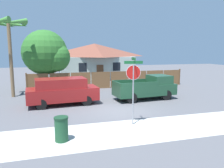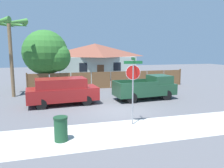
% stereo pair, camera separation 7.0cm
% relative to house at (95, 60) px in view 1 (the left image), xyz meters
% --- Properties ---
extents(ground_plane, '(80.00, 80.00, 0.00)m').
position_rel_house_xyz_m(ground_plane, '(-2.11, -17.87, -2.48)').
color(ground_plane, '#56565B').
extents(sidewalk_strip, '(36.00, 3.20, 0.01)m').
position_rel_house_xyz_m(sidewalk_strip, '(-2.11, -21.47, -2.48)').
color(sidewalk_strip, beige).
rests_on(sidewalk_strip, ground).
extents(wooden_fence, '(16.32, 0.12, 1.78)m').
position_rel_house_xyz_m(wooden_fence, '(-0.25, -9.41, -1.64)').
color(wooden_fence, brown).
rests_on(wooden_fence, ground).
extents(house, '(10.70, 7.53, 4.79)m').
position_rel_house_xyz_m(house, '(0.00, 0.00, 0.00)').
color(house, '#B2C1B7').
rests_on(house, ground).
extents(oak_tree, '(4.66, 4.44, 5.85)m').
position_rel_house_xyz_m(oak_tree, '(-6.42, -8.19, 1.04)').
color(oak_tree, brown).
rests_on(oak_tree, ground).
extents(palm_tree, '(3.11, 3.32, 6.36)m').
position_rel_house_xyz_m(palm_tree, '(-9.24, -11.40, 3.00)').
color(palm_tree, brown).
rests_on(palm_tree, ground).
extents(red_suv, '(5.05, 2.31, 1.91)m').
position_rel_house_xyz_m(red_suv, '(-5.42, -15.29, -1.46)').
color(red_suv, maroon).
rests_on(red_suv, ground).
extents(orange_pickup, '(4.96, 2.26, 1.87)m').
position_rel_house_xyz_m(orange_pickup, '(1.12, -15.28, -1.57)').
color(orange_pickup, '#1E472D').
rests_on(orange_pickup, ground).
extents(stop_sign, '(0.95, 0.85, 3.51)m').
position_rel_house_xyz_m(stop_sign, '(-2.13, -20.61, -0.08)').
color(stop_sign, gray).
rests_on(stop_sign, ground).
extents(trash_bin, '(0.60, 0.60, 1.07)m').
position_rel_house_xyz_m(trash_bin, '(-5.82, -21.75, -1.94)').
color(trash_bin, '#1E4C2D').
rests_on(trash_bin, ground).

